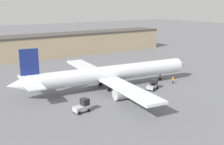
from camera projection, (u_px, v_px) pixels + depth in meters
The scene contains 6 objects.
ground_plane at pixel (112, 88), 63.95m from camera, with size 400.00×400.00×0.00m, color slate.
terminal_building at pixel (47, 46), 99.33m from camera, with size 93.80×10.57×8.01m.
airplane at pixel (108, 74), 62.73m from camera, with size 44.23×39.84×10.29m.
ground_crew_worker at pixel (173, 80), 66.93m from camera, with size 0.38×0.38×1.72m.
baggage_tug at pixel (82, 106), 49.56m from camera, with size 2.99×2.18×2.36m.
belt_loader_truck at pixel (153, 85), 62.54m from camera, with size 3.57×3.04×2.09m.
Camera 1 is at (-33.49, -51.23, 18.86)m, focal length 45.00 mm.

